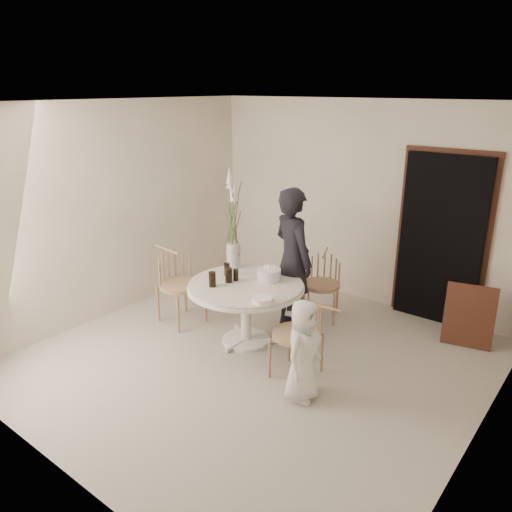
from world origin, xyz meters
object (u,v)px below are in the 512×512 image
Objects in this scene: boy at (303,351)px; birthday_cake at (269,275)px; flower_vase at (233,227)px; table at (246,293)px; chair_far at (323,275)px; chair_right at (307,329)px; girl at (293,260)px; chair_left at (174,275)px.

boy is 3.67× the size of birthday_cake.
table is at bearing -35.06° from flower_vase.
flower_vase reaches higher than boy.
chair_far is (0.30, 1.20, -0.08)m from table.
birthday_cake is (-0.83, 0.47, 0.24)m from chair_right.
chair_far is at bearing -159.34° from chair_right.
girl is 0.82m from flower_vase.
flower_vase is (-0.45, 0.32, 0.63)m from table.
table is 0.72m from girl.
chair_far is at bearing 75.99° from table.
chair_left is 2.26m from boy.
boy is (2.22, -0.45, -0.09)m from chair_left.
chair_left is (-2.07, 0.14, 0.04)m from chair_right.
girl is 1.53m from boy.
chair_left is (-1.09, -0.08, -0.02)m from table.
chair_left is 0.52× the size of girl.
chair_right is (0.67, -1.43, 0.02)m from chair_far.
boy is at bearing -38.34° from birthday_cake.
chair_right is at bearing -87.56° from chair_far.
table is 1.61× the size of chair_far.
chair_far is 0.66× the size of flower_vase.
chair_left is at bearing -165.12° from birthday_cake.
birthday_cake is at bearing -6.63° from flower_vase.
girl reaches higher than chair_far.
chair_right is 0.35m from boy.
table is at bearing -78.41° from chair_left.
flower_vase is at bearing 144.94° from table.
flower_vase is at bearing 48.92° from girl.
chair_far is at bearing -40.00° from chair_left.
table is 1.44× the size of chair_left.
flower_vase is at bearing -115.40° from chair_right.
flower_vase is at bearing -153.10° from chair_far.
boy reaches higher than birthday_cake.
chair_left reaches higher than chair_right.
table is 1.25m from boy.
boy is at bearing -87.43° from chair_far.
table is at bearing 58.25° from boy.
chair_far is 0.96× the size of chair_right.
flower_vase is (-0.59, 0.07, 0.45)m from birthday_cake.
chair_far is at bearing -76.75° from girl.
table is 1.32× the size of boy.
boy reaches higher than table.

